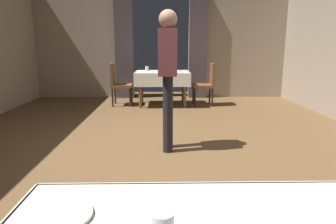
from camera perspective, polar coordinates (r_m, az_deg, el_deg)
The scene contains 11 objects.
ground at distance 3.81m, azimuth -1.52°, elevation -7.55°, with size 10.08×10.08×0.00m, color brown.
wall_back at distance 7.76m, azimuth -1.34°, elevation 14.06°, with size 6.40×0.27×3.00m.
dining_table_mid at distance 6.67m, azimuth -1.07°, elevation 6.79°, with size 1.19×0.89×0.75m.
chair_mid_right at distance 6.74m, azimuth 7.34°, elevation 5.65°, with size 0.44×0.44×0.93m.
chair_mid_left at distance 6.76m, azimuth -9.44°, elevation 5.60°, with size 0.44×0.44×0.93m.
plate_near_d at distance 1.10m, azimuth -19.97°, elevation -18.01°, with size 0.22×0.22×0.01m, color white.
glass_mid_a at distance 6.79m, azimuth -4.02°, elevation 8.21°, with size 0.08×0.08×0.11m, color silver.
plate_mid_b at distance 6.77m, azimuth 2.01°, elevation 7.82°, with size 0.19×0.19×0.01m, color white.
glass_mid_c at distance 6.65m, azimuth -1.08°, elevation 8.17°, with size 0.07×0.07×0.11m, color silver.
plate_mid_d at distance 6.38m, azimuth 0.22°, elevation 7.54°, with size 0.21×0.21×0.01m, color white.
person_waiter_by_doorway at distance 3.68m, azimuth 0.00°, elevation 8.12°, with size 0.24×0.37×1.72m.
Camera 1 is at (0.03, -3.58, 1.30)m, focal length 32.11 mm.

